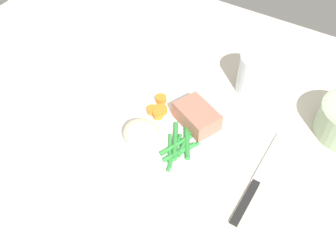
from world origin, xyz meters
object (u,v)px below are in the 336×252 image
(fork, at_px, (87,98))
(napkin, at_px, (101,54))
(meat_portion, at_px, (197,116))
(water_glass, at_px, (257,76))
(dinner_plate, at_px, (168,133))
(knife, at_px, (258,179))

(fork, bearing_deg, napkin, 118.92)
(meat_portion, height_order, napkin, meat_portion)
(water_glass, bearing_deg, napkin, -165.95)
(dinner_plate, distance_m, fork, 0.19)
(fork, bearing_deg, knife, 3.65)
(knife, xyz_separation_m, napkin, (-0.42, 0.12, 0.01))
(fork, xyz_separation_m, knife, (0.36, -0.00, -0.00))
(dinner_plate, bearing_deg, fork, -179.21)
(meat_portion, height_order, fork, meat_portion)
(meat_portion, distance_m, water_glass, 0.16)
(dinner_plate, relative_size, fork, 1.56)
(dinner_plate, relative_size, knife, 1.27)
(meat_portion, relative_size, napkin, 0.57)
(meat_portion, xyz_separation_m, fork, (-0.22, -0.04, -0.03))
(fork, relative_size, water_glass, 2.03)
(dinner_plate, xyz_separation_m, water_glass, (0.08, 0.19, 0.03))
(meat_portion, xyz_separation_m, napkin, (-0.28, 0.07, -0.02))
(knife, bearing_deg, napkin, 167.06)
(dinner_plate, relative_size, water_glass, 3.17)
(napkin, bearing_deg, dinner_plate, -25.26)
(fork, distance_m, napkin, 0.13)
(dinner_plate, distance_m, water_glass, 0.21)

